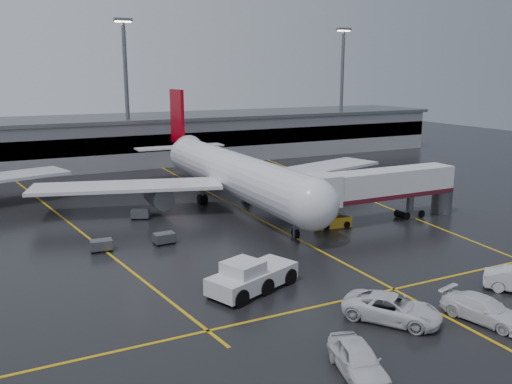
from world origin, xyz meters
name	(u,v)px	position (x,y,z in m)	size (l,w,h in m)	color
ground	(264,221)	(0.00, 0.00, 0.00)	(220.00, 220.00, 0.00)	black
apron_line_centre	(264,221)	(0.00, 0.00, 0.01)	(0.25, 90.00, 0.02)	gold
apron_line_stop	(394,289)	(0.00, -22.00, 0.01)	(60.00, 0.25, 0.02)	gold
apron_line_left	(67,221)	(-20.00, 10.00, 0.01)	(0.25, 70.00, 0.02)	gold
apron_line_right	(343,190)	(18.00, 10.00, 0.01)	(0.25, 70.00, 0.02)	gold
terminal	(148,138)	(0.00, 47.93, 4.32)	(122.00, 19.00, 8.60)	gray
light_mast_mid	(126,85)	(-5.00, 42.00, 14.47)	(3.00, 1.20, 25.45)	#595B60
light_mast_right	(342,83)	(40.00, 42.00, 14.47)	(3.00, 1.20, 25.45)	#595B60
main_airliner	(229,171)	(0.00, 9.70, 4.21)	(48.80, 45.60, 14.10)	silver
jet_bridge	(383,188)	(11.87, -6.00, 3.93)	(19.90, 3.40, 6.05)	silver
pushback_tractor	(251,278)	(-10.07, -17.27, 1.08)	(8.15, 5.60, 2.70)	silver
belt_loader	(333,222)	(5.76, -5.35, 0.59)	(3.92, 2.11, 2.39)	gold
service_van_a	(392,308)	(-3.78, -26.19, 0.91)	(3.02, 6.55, 1.82)	silver
service_van_b	(484,309)	(1.75, -28.99, 0.84)	(2.37, 5.82, 1.69)	white
service_van_d	(358,360)	(-9.94, -30.58, 0.92)	(2.16, 5.38, 1.83)	silver
baggage_cart_a	(164,238)	(-12.58, -2.98, 0.63)	(2.06, 1.39, 1.12)	#595B60
baggage_cart_b	(101,245)	(-18.54, -2.48, 0.63)	(2.10, 1.46, 1.12)	#595B60
baggage_cart_c	(140,214)	(-12.28, 7.28, 0.63)	(2.35, 1.98, 1.12)	#595B60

